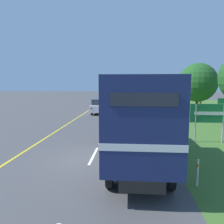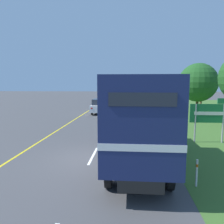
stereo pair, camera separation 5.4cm
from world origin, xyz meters
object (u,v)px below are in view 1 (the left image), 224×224
object	(u,v)px
horse_trailer_truck	(138,117)
delineator_post	(198,172)
roadside_tree_mid	(198,83)
highway_sign	(211,114)
roadside_tree_far	(201,85)
lead_car_white	(100,106)

from	to	relation	value
horse_trailer_truck	delineator_post	distance (m)	3.30
horse_trailer_truck	roadside_tree_mid	world-z (taller)	roadside_tree_mid
highway_sign	delineator_post	size ratio (longest dim) A/B	2.80
roadside_tree_mid	roadside_tree_far	xyz separation A→B (m)	(2.49, 6.58, -0.37)
lead_car_white	roadside_tree_mid	size ratio (longest dim) A/B	0.76
roadside_tree_mid	roadside_tree_far	size ratio (longest dim) A/B	1.18
highway_sign	roadside_tree_far	world-z (taller)	roadside_tree_far
lead_car_white	roadside_tree_far	distance (m)	16.13
roadside_tree_mid	roadside_tree_far	world-z (taller)	roadside_tree_mid
highway_sign	roadside_tree_mid	xyz separation A→B (m)	(3.25, 13.54, 1.99)
delineator_post	lead_car_white	bearing A→B (deg)	107.53
roadside_tree_mid	delineator_post	xyz separation A→B (m)	(-5.73, -19.48, -3.19)
horse_trailer_truck	delineator_post	xyz separation A→B (m)	(1.97, -2.15, -1.55)
roadside_tree_far	delineator_post	world-z (taller)	roadside_tree_far
roadside_tree_mid	delineator_post	world-z (taller)	roadside_tree_mid
delineator_post	horse_trailer_truck	bearing A→B (deg)	132.44
horse_trailer_truck	roadside_tree_far	size ratio (longest dim) A/B	1.63
highway_sign	roadside_tree_far	xyz separation A→B (m)	(5.74, 20.12, 1.62)
roadside_tree_far	roadside_tree_mid	bearing A→B (deg)	-110.68
horse_trailer_truck	lead_car_white	size ratio (longest dim) A/B	1.82
lead_car_white	highway_sign	distance (m)	15.19
horse_trailer_truck	delineator_post	size ratio (longest dim) A/B	8.73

